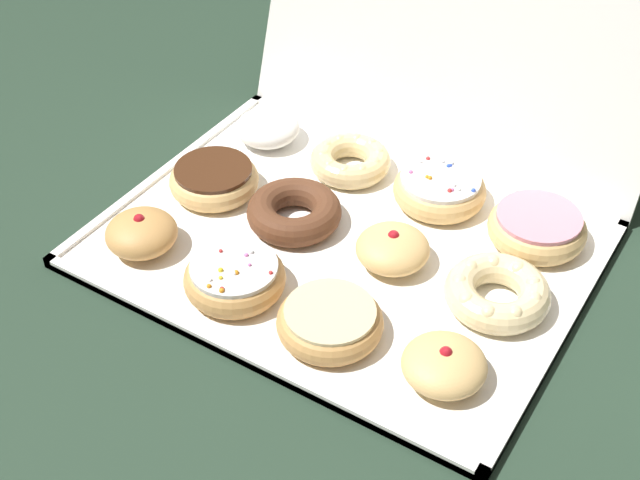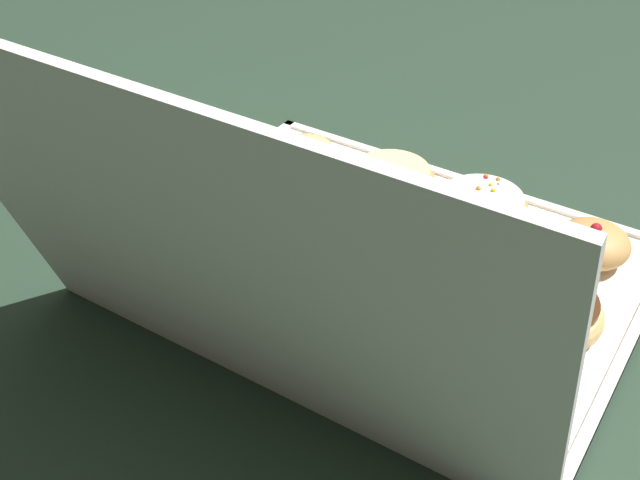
{
  "view_description": "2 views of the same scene",
  "coord_description": "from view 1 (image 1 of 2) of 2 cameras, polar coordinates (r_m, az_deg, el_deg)",
  "views": [
    {
      "loc": [
        0.41,
        -0.7,
        0.71
      ],
      "look_at": [
        -0.02,
        -0.03,
        0.03
      ],
      "focal_mm": 48.69,
      "sensor_mm": 36.0,
      "label": 1
    },
    {
      "loc": [
        -0.34,
        0.67,
        0.61
      ],
      "look_at": [
        0.06,
        0.05,
        0.05
      ],
      "focal_mm": 45.09,
      "sensor_mm": 36.0,
      "label": 2
    }
  ],
  "objects": [
    {
      "name": "jelly_filled_donut_6",
      "position": [
        1.04,
        4.91,
        -0.43
      ],
      "size": [
        0.09,
        0.09,
        0.05
      ],
      "color": "#E5B770",
      "rests_on": "donut_box"
    },
    {
      "name": "sprinkle_donut_10",
      "position": [
        1.13,
        7.87,
        3.35
      ],
      "size": [
        0.12,
        0.12,
        0.04
      ],
      "color": "#E5B770",
      "rests_on": "donut_box"
    },
    {
      "name": "chocolate_cake_ring_donut_5",
      "position": [
        1.09,
        -1.57,
        2.0
      ],
      "size": [
        0.12,
        0.12,
        0.04
      ],
      "color": "#59331E",
      "rests_on": "donut_box"
    },
    {
      "name": "box_lid_open",
      "position": [
        1.19,
        9.12,
        14.4
      ],
      "size": [
        0.58,
        0.14,
        0.39
      ],
      "primitive_type": "cube",
      "rotation": [
        1.25,
        0.0,
        0.0
      ],
      "color": "white",
      "rests_on": "ground"
    },
    {
      "name": "cruller_donut_9",
      "position": [
        1.18,
        2.0,
        5.28
      ],
      "size": [
        0.11,
        0.11,
        0.04
      ],
      "color": "#EACC8C",
      "rests_on": "donut_box"
    },
    {
      "name": "glazed_ring_donut_2",
      "position": [
        0.95,
        0.66,
        -5.36
      ],
      "size": [
        0.12,
        0.12,
        0.04
      ],
      "color": "tan",
      "rests_on": "donut_box"
    },
    {
      "name": "cruller_donut_7",
      "position": [
        1.0,
        11.5,
        -3.49
      ],
      "size": [
        0.12,
        0.12,
        0.04
      ],
      "color": "beige",
      "rests_on": "donut_box"
    },
    {
      "name": "jelly_filled_donut_3",
      "position": [
        0.91,
        8.16,
        -8.12
      ],
      "size": [
        0.09,
        0.09,
        0.05
      ],
      "color": "#E5B770",
      "rests_on": "donut_box"
    },
    {
      "name": "ground_plane",
      "position": [
        1.08,
        1.52,
        -0.58
      ],
      "size": [
        3.0,
        3.0,
        0.0
      ],
      "primitive_type": "plane",
      "color": "#233828"
    },
    {
      "name": "sprinkle_donut_1",
      "position": [
        1.0,
        -5.63,
        -2.45
      ],
      "size": [
        0.12,
        0.12,
        0.04
      ],
      "color": "tan",
      "rests_on": "donut_box"
    },
    {
      "name": "pink_frosted_donut_11",
      "position": [
        1.1,
        14.08,
        0.8
      ],
      "size": [
        0.12,
        0.12,
        0.04
      ],
      "color": "#E5B770",
      "rests_on": "donut_box"
    },
    {
      "name": "chocolate_frosted_donut_4",
      "position": [
        1.15,
        -7.04,
        3.95
      ],
      "size": [
        0.12,
        0.12,
        0.04
      ],
      "color": "#E5B770",
      "rests_on": "donut_box"
    },
    {
      "name": "powdered_filled_donut_8",
      "position": [
        1.24,
        -3.47,
        7.38
      ],
      "size": [
        0.09,
        0.09,
        0.04
      ],
      "color": "white",
      "rests_on": "donut_box"
    },
    {
      "name": "jelly_filled_donut_0",
      "position": [
        1.07,
        -11.65,
        0.45
      ],
      "size": [
        0.09,
        0.09,
        0.05
      ],
      "color": "tan",
      "rests_on": "donut_box"
    },
    {
      "name": "donut_box",
      "position": [
        1.08,
        1.52,
        -0.37
      ],
      "size": [
        0.58,
        0.44,
        0.01
      ],
      "color": "white",
      "rests_on": "ground"
    }
  ]
}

